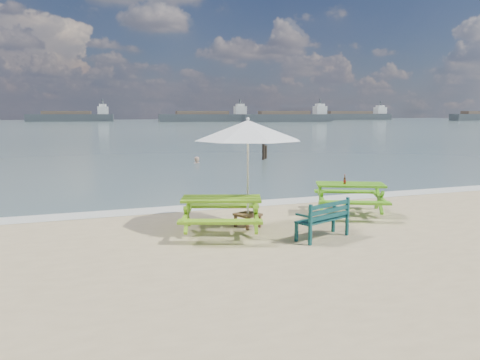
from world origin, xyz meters
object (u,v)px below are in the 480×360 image
object	(u,v)px
side_table	(248,220)
swimmer	(196,171)
beer_bottle	(345,181)
picnic_table_right	(350,200)
patio_umbrella	(248,130)
picnic_table_left	(221,217)
park_bench	(322,227)

from	to	relation	value
side_table	swimmer	distance (m)	14.61
beer_bottle	swimmer	world-z (taller)	beer_bottle
picnic_table_right	side_table	world-z (taller)	picnic_table_right
side_table	patio_umbrella	size ratio (longest dim) A/B	0.20
side_table	swimmer	size ratio (longest dim) A/B	0.43
picnic_table_left	patio_umbrella	bearing A→B (deg)	27.55
side_table	beer_bottle	xyz separation A→B (m)	(2.90, 0.35, 0.76)
picnic_table_left	beer_bottle	distance (m)	3.80
patio_umbrella	picnic_table_left	bearing A→B (deg)	-152.45
picnic_table_right	side_table	xyz separation A→B (m)	(-3.10, -0.39, -0.23)
park_bench	patio_umbrella	xyz separation A→B (m)	(-1.20, 1.48, 2.08)
park_bench	patio_umbrella	world-z (taller)	patio_umbrella
patio_umbrella	beer_bottle	xyz separation A→B (m)	(2.90, 0.35, -1.40)
picnic_table_left	swimmer	world-z (taller)	picnic_table_left
park_bench	beer_bottle	bearing A→B (deg)	47.28
picnic_table_left	side_table	size ratio (longest dim) A/B	3.60
picnic_table_right	side_table	distance (m)	3.13
beer_bottle	swimmer	size ratio (longest dim) A/B	0.16
park_bench	patio_umbrella	bearing A→B (deg)	129.19
picnic_table_right	park_bench	size ratio (longest dim) A/B	1.80
picnic_table_left	park_bench	world-z (taller)	picnic_table_left
picnic_table_left	picnic_table_right	xyz separation A→B (m)	(3.89, 0.81, 0.00)
park_bench	beer_bottle	world-z (taller)	beer_bottle
picnic_table_left	park_bench	bearing A→B (deg)	-28.06
side_table	patio_umbrella	distance (m)	2.16
patio_umbrella	park_bench	bearing A→B (deg)	-50.81
picnic_table_left	side_table	world-z (taller)	picnic_table_left
park_bench	swimmer	world-z (taller)	park_bench
park_bench	patio_umbrella	distance (m)	2.82
swimmer	park_bench	bearing A→B (deg)	-94.21
picnic_table_right	swimmer	size ratio (longest dim) A/B	1.59
picnic_table_left	side_table	xyz separation A→B (m)	(0.79, 0.41, -0.23)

